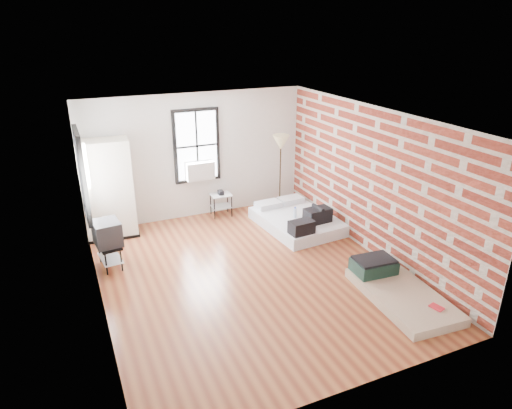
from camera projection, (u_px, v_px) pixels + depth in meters
name	position (u px, v px, depth m)	size (l,w,h in m)	color
ground	(250.00, 275.00, 8.13)	(6.00, 6.00, 0.00)	maroon
room_shell	(254.00, 175.00, 7.87)	(5.02, 6.02, 2.80)	silver
mattress_main	(298.00, 220.00, 9.93)	(1.56, 2.03, 0.62)	white
mattress_bare	(395.00, 288.00, 7.49)	(1.14, 1.98, 0.41)	tan
wardrobe	(108.00, 190.00, 9.24)	(1.08, 0.67, 2.05)	black
side_table	(221.00, 199.00, 10.44)	(0.48, 0.40, 0.62)	black
floor_lamp	(281.00, 146.00, 10.52)	(0.38, 0.38, 1.77)	#2F230F
tv_stand	(108.00, 235.00, 8.16)	(0.50, 0.67, 0.90)	black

